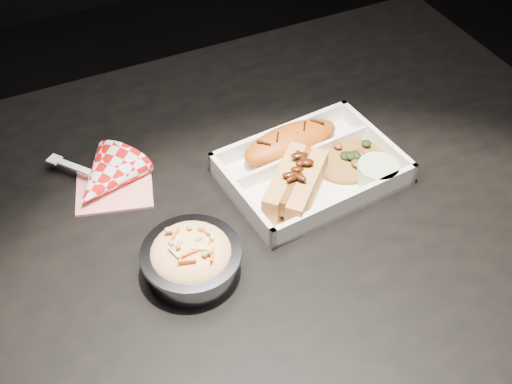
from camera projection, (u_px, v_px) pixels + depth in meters
dining_table at (234, 247)px, 0.98m from camera, size 1.20×0.80×0.75m
food_tray at (310, 172)px, 0.95m from camera, size 0.27×0.20×0.04m
fried_pastry at (291, 142)px, 0.97m from camera, size 0.17×0.08×0.04m
hotdog at (296, 183)px, 0.90m from camera, size 0.13×0.13×0.06m
fried_rice_mound at (351, 155)px, 0.96m from camera, size 0.12×0.10×0.03m
cupcake_liner at (377, 173)px, 0.93m from camera, size 0.06×0.06×0.03m
foil_coleslaw_cup at (191, 257)px, 0.81m from camera, size 0.13×0.13×0.07m
napkin_fork at (104, 180)px, 0.93m from camera, size 0.15×0.16×0.10m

